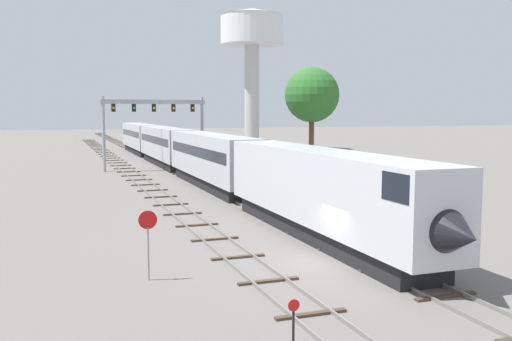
% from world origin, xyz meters
% --- Properties ---
extents(ground_plane, '(400.00, 400.00, 0.00)m').
position_xyz_m(ground_plane, '(0.00, 0.00, 0.00)').
color(ground_plane, slate).
extents(track_main, '(2.60, 200.00, 0.16)m').
position_xyz_m(track_main, '(2.00, 60.00, 0.07)').
color(track_main, slate).
rests_on(track_main, ground).
extents(track_near, '(2.60, 160.00, 0.16)m').
position_xyz_m(track_near, '(-3.50, 40.00, 0.07)').
color(track_near, slate).
rests_on(track_near, ground).
extents(passenger_train, '(3.04, 89.37, 4.80)m').
position_xyz_m(passenger_train, '(2.00, 38.36, 2.60)').
color(passenger_train, silver).
rests_on(passenger_train, ground).
extents(signal_gantry, '(12.10, 0.49, 8.55)m').
position_xyz_m(signal_gantry, '(-0.25, 43.65, 6.27)').
color(signal_gantry, '#999BA0').
rests_on(signal_gantry, ground).
extents(water_tower, '(11.22, 11.22, 24.83)m').
position_xyz_m(water_tower, '(22.26, 73.31, 19.96)').
color(water_tower, beige).
rests_on(water_tower, ground).
extents(switch_stand, '(0.36, 0.24, 1.46)m').
position_xyz_m(switch_stand, '(-5.10, -8.18, 0.52)').
color(switch_stand, black).
rests_on(switch_stand, ground).
extents(stop_sign, '(0.76, 0.08, 2.88)m').
position_xyz_m(stop_sign, '(-8.00, -0.07, 1.87)').
color(stop_sign, gray).
rests_on(stop_sign, ground).
extents(trackside_tree_left, '(5.87, 5.87, 11.54)m').
position_xyz_m(trackside_tree_left, '(14.79, 32.69, 8.56)').
color(trackside_tree_left, brown).
rests_on(trackside_tree_left, ground).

